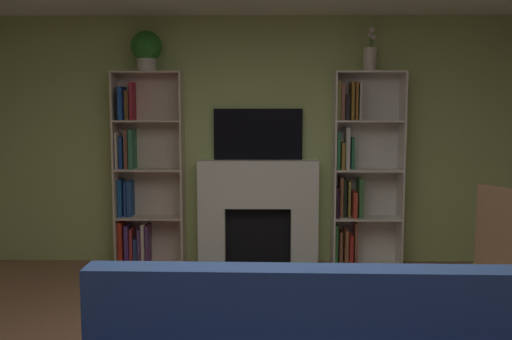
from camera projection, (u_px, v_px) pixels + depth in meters
The scene contains 8 objects.
wall_back_accent at pixel (258, 141), 5.81m from camera, with size 5.81×0.06×2.58m, color #ADC26D.
fireplace at pixel (258, 210), 5.74m from camera, with size 1.34×0.52×1.09m.
tv at pixel (258, 134), 5.74m from camera, with size 0.92×0.06×0.53m, color black.
bookshelf_left at pixel (142, 177), 5.73m from camera, with size 0.71×0.28×2.00m.
bookshelf_right at pixel (358, 171), 5.69m from camera, with size 0.71×0.29×2.00m.
potted_plant at pixel (146, 49), 5.54m from camera, with size 0.31×0.31×0.40m.
vase_with_flowers at pixel (370, 57), 5.52m from camera, with size 0.13×0.13×0.44m.
armchair at pixel (491, 272), 3.61m from camera, with size 0.73×0.76×1.09m.
Camera 1 is at (0.05, -2.75, 1.61)m, focal length 38.68 mm.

